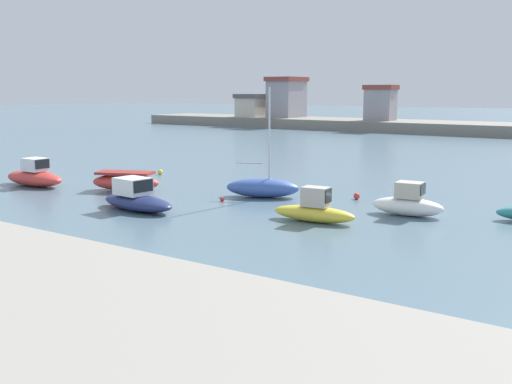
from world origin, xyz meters
TOP-DOWN VIEW (x-y plane):
  - moored_boat_1 at (-8.14, 10.81)m, footprint 4.83×1.92m
  - moored_boat_2 at (-2.08, 12.77)m, footprint 4.47×3.07m
  - moored_boat_3 at (2.72, 9.01)m, footprint 4.86×2.27m
  - moored_boat_4 at (5.87, 15.61)m, footprint 4.43×3.19m
  - moored_boat_5 at (11.37, 11.66)m, footprint 4.06×1.53m
  - moored_boat_6 at (14.39, 15.39)m, footprint 3.54×1.58m
  - mooring_buoy_1 at (-5.18, 18.97)m, footprint 0.37×0.37m
  - mooring_buoy_2 at (10.51, 18.00)m, footprint 0.35×0.35m
  - mooring_buoy_3 at (4.85, 13.24)m, footprint 0.25×0.25m
  - distant_shoreline at (3.60, 72.96)m, footprint 107.59×10.53m

SIDE VIEW (x-z plane):
  - mooring_buoy_3 at x=4.85m, z-range 0.00..0.25m
  - mooring_buoy_2 at x=10.51m, z-range 0.00..0.35m
  - mooring_buoy_1 at x=-5.18m, z-range 0.00..0.37m
  - moored_boat_5 at x=11.37m, z-range -0.27..1.34m
  - moored_boat_4 at x=5.87m, z-range -2.51..3.60m
  - moored_boat_2 at x=-2.08m, z-range -0.02..1.12m
  - moored_boat_3 at x=2.72m, z-range -0.24..1.36m
  - moored_boat_6 at x=14.39m, z-range -0.22..1.40m
  - moored_boat_1 at x=-8.14m, z-range -0.29..1.47m
  - distant_shoreline at x=3.60m, z-range -2.05..6.72m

